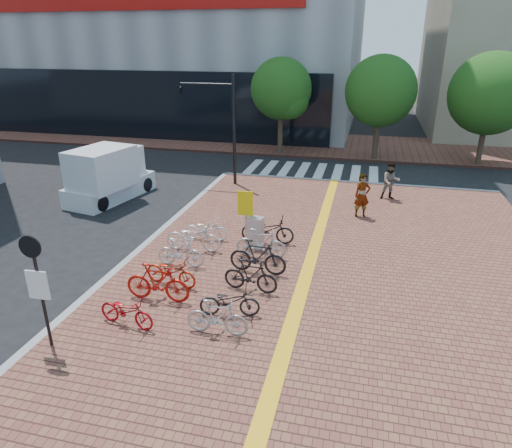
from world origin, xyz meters
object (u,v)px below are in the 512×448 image
(bike_3, at_px, (180,253))
(pedestrian_a, at_px, (362,196))
(bike_6, at_px, (217,317))
(traffic_light_pole, at_px, (209,109))
(bike_7, at_px, (230,301))
(utility_box, at_px, (256,232))
(bike_2, at_px, (171,272))
(bike_10, at_px, (261,243))
(box_truck, at_px, (108,174))
(bike_0, at_px, (126,311))
(bike_1, at_px, (157,283))
(pedestrian_b, at_px, (391,181))
(bike_9, at_px, (258,257))
(bike_11, at_px, (268,230))
(yellow_sign, at_px, (246,208))
(bike_8, at_px, (250,276))
(notice_sign, at_px, (37,279))
(bike_5, at_px, (206,229))
(bike_4, at_px, (193,237))

(bike_3, height_order, pedestrian_a, pedestrian_a)
(bike_6, relative_size, traffic_light_pole, 0.30)
(bike_7, xyz_separation_m, pedestrian_a, (3.16, 8.39, 0.49))
(utility_box, bearing_deg, bike_2, -119.27)
(bike_10, bearing_deg, bike_3, 116.35)
(bike_2, bearing_deg, box_truck, 50.07)
(bike_2, bearing_deg, bike_10, -32.59)
(bike_0, relative_size, pedestrian_a, 0.88)
(bike_1, bearing_deg, utility_box, -24.82)
(bike_1, relative_size, bike_7, 1.16)
(bike_3, distance_m, pedestrian_b, 10.97)
(bike_9, height_order, box_truck, box_truck)
(bike_7, distance_m, pedestrian_b, 11.86)
(bike_9, relative_size, traffic_light_pole, 0.34)
(bike_2, bearing_deg, bike_11, -20.81)
(bike_0, height_order, pedestrian_a, pedestrian_a)
(bike_7, relative_size, traffic_light_pole, 0.30)
(bike_2, xyz_separation_m, bike_6, (2.12, -2.03, 0.04))
(bike_0, distance_m, traffic_light_pole, 13.33)
(bike_3, distance_m, bike_6, 4.00)
(yellow_sign, height_order, traffic_light_pole, traffic_light_pole)
(bike_11, relative_size, pedestrian_b, 1.12)
(bike_8, relative_size, pedestrian_a, 0.90)
(bike_2, bearing_deg, bike_9, -50.52)
(bike_3, xyz_separation_m, bike_8, (2.60, -1.00, 0.01))
(bike_0, bearing_deg, bike_9, -26.87)
(bike_9, height_order, notice_sign, notice_sign)
(bike_7, relative_size, notice_sign, 0.56)
(notice_sign, bearing_deg, bike_7, 30.96)
(bike_1, xyz_separation_m, yellow_sign, (1.42, 4.25, 0.83))
(bike_5, relative_size, bike_9, 0.87)
(bike_3, relative_size, bike_6, 1.00)
(bike_8, xyz_separation_m, yellow_sign, (-0.98, 3.12, 0.91))
(pedestrian_b, relative_size, notice_sign, 0.59)
(bike_8, bearing_deg, bike_6, 178.11)
(bike_2, relative_size, pedestrian_a, 0.92)
(bike_10, bearing_deg, notice_sign, 146.15)
(bike_7, relative_size, pedestrian_b, 0.94)
(yellow_sign, bearing_deg, bike_6, -82.56)
(bike_0, relative_size, traffic_light_pole, 0.30)
(bike_10, bearing_deg, yellow_sign, 39.75)
(bike_7, bearing_deg, pedestrian_a, -31.50)
(bike_9, bearing_deg, bike_11, 9.00)
(bike_4, bearing_deg, box_truck, 47.40)
(bike_4, distance_m, bike_5, 1.01)
(bike_10, distance_m, bike_11, 1.26)
(bike_0, bearing_deg, bike_10, -18.63)
(bike_8, relative_size, box_truck, 0.35)
(bike_10, xyz_separation_m, traffic_light_pole, (-4.51, 8.08, 3.20))
(bike_4, height_order, pedestrian_a, pedestrian_a)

